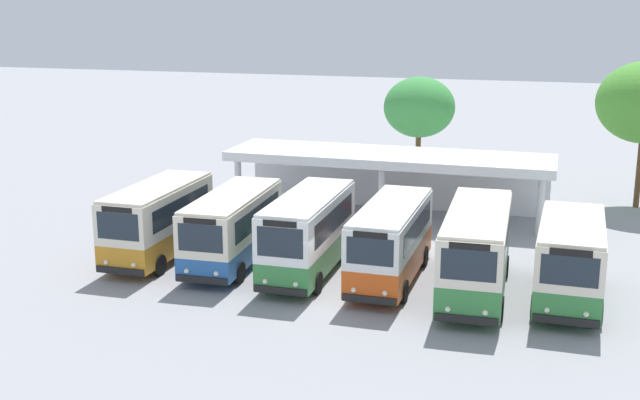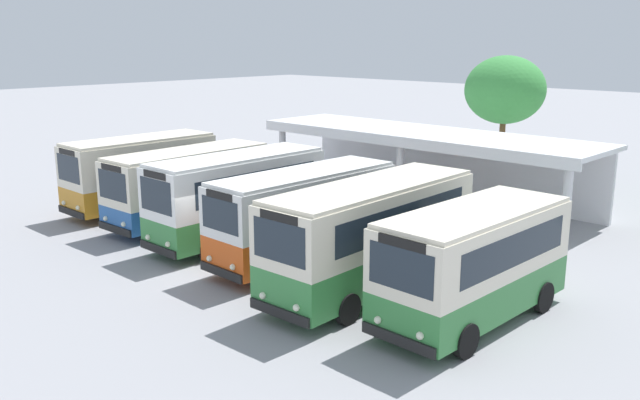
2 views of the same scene
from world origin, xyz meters
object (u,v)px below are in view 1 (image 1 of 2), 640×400
object	(u,v)px
city_bus_fourth_amber	(391,239)
waiting_chair_middle_seat	(403,211)
waiting_chair_end_by_column	(376,209)
city_bus_second_in_row	(233,226)
waiting_chair_fourth_seat	(416,212)
city_bus_far_end_green	(570,258)
city_bus_nearest_orange	(158,219)
city_bus_middle_cream	(308,231)
city_bus_fifth_blue	(476,249)
waiting_chair_second_from_end	(389,210)

from	to	relation	value
city_bus_fourth_amber	waiting_chair_middle_seat	size ratio (longest dim) A/B	8.64
waiting_chair_end_by_column	city_bus_second_in_row	bearing A→B (deg)	-115.14
city_bus_fourth_amber	waiting_chair_fourth_seat	distance (m)	9.46
city_bus_second_in_row	city_bus_fourth_amber	world-z (taller)	city_bus_fourth_amber
city_bus_far_end_green	city_bus_nearest_orange	bearing A→B (deg)	178.45
waiting_chair_middle_seat	waiting_chair_fourth_seat	distance (m)	0.69
city_bus_middle_cream	waiting_chair_middle_seat	bearing A→B (deg)	77.01
city_bus_fifth_blue	city_bus_far_end_green	world-z (taller)	city_bus_fifth_blue
city_bus_fourth_amber	waiting_chair_middle_seat	xyz separation A→B (m)	(-1.30, 9.36, -1.25)
city_bus_fourth_amber	city_bus_fifth_blue	bearing A→B (deg)	-9.49
city_bus_nearest_orange	city_bus_fourth_amber	bearing A→B (deg)	0.03
waiting_chair_second_from_end	waiting_chair_fourth_seat	distance (m)	1.39
city_bus_middle_cream	waiting_chair_fourth_seat	distance (m)	9.97
city_bus_nearest_orange	waiting_chair_fourth_seat	bearing A→B (deg)	43.55
city_bus_nearest_orange	waiting_chair_end_by_column	world-z (taller)	city_bus_nearest_orange
city_bus_fifth_blue	waiting_chair_fourth_seat	world-z (taller)	city_bus_fifth_blue
city_bus_second_in_row	waiting_chair_fourth_seat	size ratio (longest dim) A/B	8.58
waiting_chair_end_by_column	city_bus_nearest_orange	bearing A→B (deg)	-129.94
city_bus_nearest_orange	waiting_chair_second_from_end	size ratio (longest dim) A/B	8.04
city_bus_nearest_orange	city_bus_second_in_row	size ratio (longest dim) A/B	0.94
city_bus_nearest_orange	waiting_chair_end_by_column	bearing A→B (deg)	50.06
waiting_chair_second_from_end	waiting_chair_middle_seat	xyz separation A→B (m)	(0.69, 0.09, 0.00)
city_bus_nearest_orange	city_bus_middle_cream	distance (m)	6.97
city_bus_middle_cream	city_bus_fifth_blue	world-z (taller)	city_bus_fifth_blue
city_bus_fourth_amber	city_bus_fifth_blue	world-z (taller)	city_bus_fifth_blue
city_bus_far_end_green	waiting_chair_fourth_seat	xyz separation A→B (m)	(-7.58, 9.83, -1.24)
city_bus_second_in_row	waiting_chair_middle_seat	xyz separation A→B (m)	(5.67, 9.22, -1.22)
city_bus_fourth_amber	waiting_chair_fourth_seat	size ratio (longest dim) A/B	8.64
city_bus_fourth_amber	city_bus_far_end_green	world-z (taller)	city_bus_fourth_amber
waiting_chair_second_from_end	city_bus_fourth_amber	bearing A→B (deg)	-77.85
waiting_chair_second_from_end	waiting_chair_fourth_seat	bearing A→B (deg)	3.36
city_bus_second_in_row	waiting_chair_fourth_seat	world-z (taller)	city_bus_second_in_row
city_bus_far_end_green	waiting_chair_end_by_column	xyz separation A→B (m)	(-9.66, 9.75, -1.24)
city_bus_second_in_row	city_bus_middle_cream	xyz separation A→B (m)	(3.49, -0.24, 0.12)
city_bus_nearest_orange	city_bus_fifth_blue	size ratio (longest dim) A/B	0.85
city_bus_fourth_amber	waiting_chair_second_from_end	world-z (taller)	city_bus_fourth_amber
city_bus_nearest_orange	waiting_chair_second_from_end	world-z (taller)	city_bus_nearest_orange
city_bus_fifth_blue	waiting_chair_middle_seat	xyz separation A→B (m)	(-4.79, 9.95, -1.34)
city_bus_second_in_row	city_bus_nearest_orange	bearing A→B (deg)	-177.49
waiting_chair_second_from_end	waiting_chair_middle_seat	distance (m)	0.70
city_bus_second_in_row	waiting_chair_end_by_column	bearing A→B (deg)	64.86
city_bus_second_in_row	waiting_chair_second_from_end	world-z (taller)	city_bus_second_in_row
waiting_chair_fourth_seat	city_bus_far_end_green	bearing A→B (deg)	-52.37
city_bus_fifth_blue	waiting_chair_end_by_column	world-z (taller)	city_bus_fifth_blue
city_bus_fifth_blue	city_bus_nearest_orange	bearing A→B (deg)	177.63
city_bus_fifth_blue	waiting_chair_middle_seat	distance (m)	11.12
city_bus_far_end_green	waiting_chair_fourth_seat	size ratio (longest dim) A/B	7.65
waiting_chair_fourth_seat	city_bus_fifth_blue	bearing A→B (deg)	-67.60
city_bus_fourth_amber	waiting_chair_second_from_end	xyz separation A→B (m)	(-2.00, 9.27, -1.25)
city_bus_second_in_row	waiting_chair_end_by_column	size ratio (longest dim) A/B	8.58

